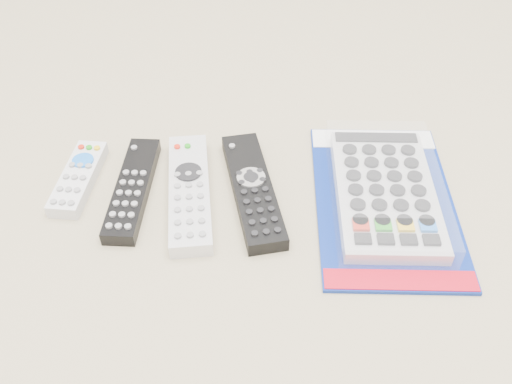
{
  "coord_description": "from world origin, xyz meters",
  "views": [
    {
      "loc": [
        0.0,
        -0.58,
        0.55
      ],
      "look_at": [
        0.04,
        -0.02,
        0.01
      ],
      "focal_mm": 40.0,
      "sensor_mm": 36.0,
      "label": 1
    }
  ],
  "objects": [
    {
      "name": "jumbo_remote_packaged",
      "position": [
        0.21,
        -0.03,
        0.02
      ],
      "size": [
        0.21,
        0.32,
        0.04
      ],
      "rotation": [
        0.0,
        0.0,
        -0.08
      ],
      "color": "navy",
      "rests_on": "ground"
    },
    {
      "name": "remote_large_black",
      "position": [
        0.03,
        -0.01,
        0.01
      ],
      "size": [
        0.08,
        0.22,
        0.02
      ],
      "rotation": [
        0.0,
        0.0,
        0.13
      ],
      "color": "black",
      "rests_on": "ground"
    },
    {
      "name": "remote_silver_dvd",
      "position": [
        -0.05,
        -0.01,
        0.01
      ],
      "size": [
        0.06,
        0.22,
        0.03
      ],
      "rotation": [
        0.0,
        0.0,
        0.05
      ],
      "color": "silver",
      "rests_on": "ground"
    },
    {
      "name": "remote_slim_black",
      "position": [
        -0.13,
        -0.0,
        0.01
      ],
      "size": [
        0.06,
        0.2,
        0.02
      ],
      "rotation": [
        0.0,
        0.0,
        -0.11
      ],
      "color": "black",
      "rests_on": "ground"
    },
    {
      "name": "remote_small_grey",
      "position": [
        -0.21,
        0.03,
        0.01
      ],
      "size": [
        0.06,
        0.15,
        0.02
      ],
      "rotation": [
        0.0,
        0.0,
        -0.16
      ],
      "color": "silver",
      "rests_on": "ground"
    }
  ]
}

